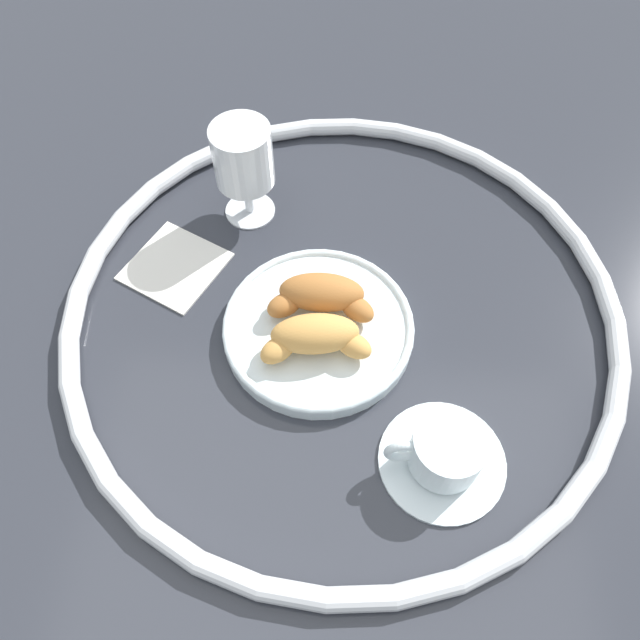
# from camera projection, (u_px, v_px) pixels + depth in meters

# --- Properties ---
(ground_plane) EXTENTS (2.20, 2.20, 0.00)m
(ground_plane) POSITION_uv_depth(u_px,v_px,m) (344.00, 314.00, 0.76)
(ground_plane) COLOR #2D3038
(table_chrome_rim) EXTENTS (0.68, 0.68, 0.02)m
(table_chrome_rim) POSITION_uv_depth(u_px,v_px,m) (344.00, 309.00, 0.75)
(table_chrome_rim) COLOR silver
(table_chrome_rim) RESTS_ON ground_plane
(pastry_plate) EXTENTS (0.23, 0.23, 0.02)m
(pastry_plate) POSITION_uv_depth(u_px,v_px,m) (320.00, 328.00, 0.74)
(pastry_plate) COLOR silver
(pastry_plate) RESTS_ON ground_plane
(croissant_large) EXTENTS (0.14, 0.06, 0.04)m
(croissant_large) POSITION_uv_depth(u_px,v_px,m) (323.00, 297.00, 0.72)
(croissant_large) COLOR #AD6B33
(croissant_large) RESTS_ON pastry_plate
(croissant_small) EXTENTS (0.14, 0.07, 0.04)m
(croissant_small) POSITION_uv_depth(u_px,v_px,m) (317.00, 337.00, 0.69)
(croissant_small) COLOR #D6994C
(croissant_small) RESTS_ON pastry_plate
(coffee_cup_near) EXTENTS (0.14, 0.14, 0.06)m
(coffee_cup_near) POSITION_uv_depth(u_px,v_px,m) (446.00, 454.00, 0.64)
(coffee_cup_near) COLOR silver
(coffee_cup_near) RESTS_ON ground_plane
(juice_glass_left) EXTENTS (0.08, 0.08, 0.14)m
(juice_glass_left) POSITION_uv_depth(u_px,v_px,m) (245.00, 161.00, 0.77)
(juice_glass_left) COLOR white
(juice_glass_left) RESTS_ON ground_plane
(folded_napkin) EXTENTS (0.15, 0.15, 0.01)m
(folded_napkin) POSITION_uv_depth(u_px,v_px,m) (176.00, 266.00, 0.80)
(folded_napkin) COLOR silver
(folded_napkin) RESTS_ON ground_plane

